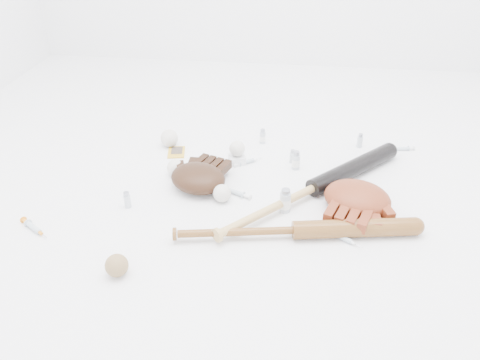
# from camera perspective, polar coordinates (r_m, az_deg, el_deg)

# --- Properties ---
(bat_dark) EXTENTS (0.72, 0.73, 0.07)m
(bat_dark) POSITION_cam_1_polar(r_m,az_deg,el_deg) (1.77, 9.01, -0.92)
(bat_dark) COLOR black
(bat_dark) RESTS_ON ground
(bat_wood) EXTENTS (0.85, 0.21, 0.06)m
(bat_wood) POSITION_cam_1_polar(r_m,az_deg,el_deg) (1.57, 6.78, -6.09)
(bat_wood) COLOR brown
(bat_wood) RESTS_ON ground
(glove_dark) EXTENTS (0.33, 0.33, 0.09)m
(glove_dark) POSITION_cam_1_polar(r_m,az_deg,el_deg) (1.79, -5.14, 0.28)
(glove_dark) COLOR black
(glove_dark) RESTS_ON ground
(glove_tan) EXTENTS (0.36, 0.36, 0.10)m
(glove_tan) POSITION_cam_1_polar(r_m,az_deg,el_deg) (1.72, 14.11, -2.13)
(glove_tan) COLOR maroon
(glove_tan) RESTS_ON ground
(trading_card) EXTENTS (0.09, 0.11, 0.01)m
(trading_card) POSITION_cam_1_polar(r_m,az_deg,el_deg) (2.06, -7.77, 3.37)
(trading_card) COLOR gold
(trading_card) RESTS_ON ground
(pedestal) EXTENTS (0.08, 0.08, 0.04)m
(pedestal) POSITION_cam_1_polar(r_m,az_deg,el_deg) (1.96, -0.35, 2.57)
(pedestal) COLOR white
(pedestal) RESTS_ON ground
(baseball_on_pedestal) EXTENTS (0.07, 0.07, 0.07)m
(baseball_on_pedestal) POSITION_cam_1_polar(r_m,az_deg,el_deg) (1.94, -0.35, 3.86)
(baseball_on_pedestal) COLOR beige
(baseball_on_pedestal) RESTS_ON pedestal
(baseball_left) EXTENTS (0.07, 0.07, 0.07)m
(baseball_left) POSITION_cam_1_polar(r_m,az_deg,el_deg) (1.89, -7.86, 1.48)
(baseball_left) COLOR beige
(baseball_left) RESTS_ON ground
(baseball_upper) EXTENTS (0.08, 0.08, 0.08)m
(baseball_upper) POSITION_cam_1_polar(r_m,az_deg,el_deg) (2.10, -8.61, 5.06)
(baseball_upper) COLOR beige
(baseball_upper) RESTS_ON ground
(baseball_mid) EXTENTS (0.07, 0.07, 0.07)m
(baseball_mid) POSITION_cam_1_polar(r_m,az_deg,el_deg) (1.72, -2.20, -1.62)
(baseball_mid) COLOR beige
(baseball_mid) RESTS_ON ground
(baseball_aged) EXTENTS (0.07, 0.07, 0.07)m
(baseball_aged) POSITION_cam_1_polar(r_m,az_deg,el_deg) (1.47, -14.80, -10.04)
(baseball_aged) COLOR olive
(baseball_aged) RESTS_ON ground
(syringe_0) EXTENTS (0.16, 0.11, 0.02)m
(syringe_0) POSITION_cam_1_polar(r_m,az_deg,el_deg) (1.75, -23.84, -5.34)
(syringe_0) COLOR #ADBCC6
(syringe_0) RESTS_ON ground
(syringe_1) EXTENTS (0.16, 0.09, 0.02)m
(syringe_1) POSITION_cam_1_polar(r_m,az_deg,el_deg) (1.77, -0.59, -1.52)
(syringe_1) COLOR #ADBCC6
(syringe_1) RESTS_ON ground
(syringe_2) EXTENTS (0.13, 0.10, 0.02)m
(syringe_2) POSITION_cam_1_polar(r_m,az_deg,el_deg) (1.96, 0.82, 2.23)
(syringe_2) COLOR #ADBCC6
(syringe_2) RESTS_ON ground
(syringe_3) EXTENTS (0.14, 0.11, 0.02)m
(syringe_3) POSITION_cam_1_polar(r_m,az_deg,el_deg) (1.60, 12.33, -6.82)
(syringe_3) COLOR #ADBCC6
(syringe_3) RESTS_ON ground
(syringe_4) EXTENTS (0.14, 0.05, 0.02)m
(syringe_4) POSITION_cam_1_polar(r_m,az_deg,el_deg) (2.18, 19.09, 3.62)
(syringe_4) COLOR #ADBCC6
(syringe_4) RESTS_ON ground
(vial_0) EXTENTS (0.02, 0.02, 0.06)m
(vial_0) POSITION_cam_1_polar(r_m,az_deg,el_deg) (2.14, 14.41, 4.69)
(vial_0) COLOR silver
(vial_0) RESTS_ON ground
(vial_1) EXTENTS (0.02, 0.02, 0.06)m
(vial_1) POSITION_cam_1_polar(r_m,az_deg,el_deg) (1.97, 6.41, 2.90)
(vial_1) COLOR silver
(vial_1) RESTS_ON ground
(vial_2) EXTENTS (0.03, 0.03, 0.08)m
(vial_2) POSITION_cam_1_polar(r_m,az_deg,el_deg) (1.92, 6.84, 2.41)
(vial_2) COLOR silver
(vial_2) RESTS_ON ground
(vial_3) EXTENTS (0.04, 0.04, 0.09)m
(vial_3) POSITION_cam_1_polar(r_m,az_deg,el_deg) (1.67, 5.54, -2.48)
(vial_3) COLOR silver
(vial_3) RESTS_ON ground
(vial_4) EXTENTS (0.03, 0.03, 0.06)m
(vial_4) POSITION_cam_1_polar(r_m,az_deg,el_deg) (1.74, -13.59, -2.34)
(vial_4) COLOR silver
(vial_4) RESTS_ON ground
(vial_5) EXTENTS (0.03, 0.03, 0.07)m
(vial_5) POSITION_cam_1_polar(r_m,az_deg,el_deg) (2.11, 2.77, 5.35)
(vial_5) COLOR silver
(vial_5) RESTS_ON ground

